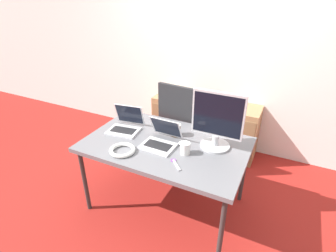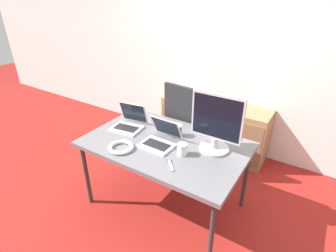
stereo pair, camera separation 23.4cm
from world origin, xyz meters
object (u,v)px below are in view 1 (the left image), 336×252
coffee_cup_brown (176,130)px  cabinet_right (240,133)px  monitor (217,122)px  laptop_left (126,125)px  office_chair (184,135)px  coffee_cup_white (185,148)px  laptop_right (161,140)px  mouse (181,143)px  cable_coil (122,150)px  cabinet_left (171,118)px

coffee_cup_brown → cabinet_right: bearing=67.1°
monitor → laptop_left: bearing=-174.7°
office_chair → coffee_cup_white: (0.34, -0.80, 0.37)m
cabinet_right → coffee_cup_white: coffee_cup_white is taller
monitor → cabinet_right: bearing=87.6°
cabinet_right → coffee_cup_white: 1.38m
coffee_cup_white → laptop_right: bearing=170.2°
laptop_left → monitor: (0.88, 0.08, 0.20)m
mouse → office_chair: bearing=110.2°
cabinet_right → coffee_cup_white: (-0.24, -1.28, 0.44)m
office_chair → cabinet_right: 0.75m
mouse → coffee_cup_white: size_ratio=0.58×
laptop_left → monitor: monitor is taller
cabinet_right → office_chair: bearing=-140.1°
laptop_left → coffee_cup_white: bearing=-11.1°
laptop_right → cable_coil: size_ratio=1.47×
laptop_left → cable_coil: (0.20, -0.35, -0.03)m
office_chair → coffee_cup_white: bearing=-67.0°
mouse → cable_coil: bearing=-140.6°
monitor → cabinet_left: bearing=131.1°
monitor → coffee_cup_white: bearing=-131.7°
office_chair → cabinet_left: (-0.39, 0.48, -0.07)m
cabinet_left → laptop_right: (0.48, -1.24, 0.44)m
cabinet_right → laptop_right: laptop_right is taller
laptop_left → monitor: bearing=5.3°
cabinet_left → laptop_left: bearing=-87.9°
mouse → monitor: bearing=19.4°
laptop_left → laptop_right: 0.45m
cabinet_right → laptop_right: bearing=-111.6°
laptop_right → cable_coil: (-0.24, -0.26, -0.03)m
monitor → coffee_cup_brown: bearing=175.5°
cabinet_right → monitor: size_ratio=1.34×
mouse → laptop_right: bearing=-155.6°
cabinet_left → coffee_cup_brown: coffee_cup_brown is taller
laptop_right → mouse: size_ratio=5.40×
cable_coil → laptop_left: bearing=119.9°
laptop_left → coffee_cup_brown: laptop_left is taller
cabinet_left → laptop_left: (0.04, -1.15, 0.44)m
cabinet_left → monitor: (0.93, -1.06, 0.64)m
monitor → coffee_cup_brown: monitor is taller
coffee_cup_brown → mouse: bearing=-49.4°
laptop_left → mouse: laptop_left is taller
mouse → coffee_cup_brown: (-0.11, 0.13, 0.04)m
laptop_left → laptop_right: size_ratio=0.99×
laptop_right → mouse: laptop_right is taller
cabinet_left → cable_coil: 1.57m
laptop_right → coffee_cup_white: 0.26m
laptop_right → cable_coil: bearing=-133.0°
cabinet_left → cable_coil: bearing=-80.8°
coffee_cup_white → coffee_cup_brown: coffee_cup_brown is taller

